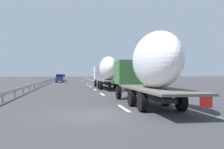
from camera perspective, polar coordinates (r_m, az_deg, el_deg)
The scene contains 19 objects.
ground_plane at distance 53.09m, azimuth -7.66°, elevation -2.00°, with size 260.00×260.00×0.00m, color #38383A.
lane_stripe_0 at distance 15.48m, azimuth 2.53°, elevation -7.36°, with size 3.20×0.20×0.01m, color white.
lane_stripe_1 at distance 25.72m, azimuth -2.15°, elevation -4.34°, with size 3.20×0.20×0.01m, color white.
lane_stripe_2 at distance 33.19m, azimuth -3.71°, elevation -3.31°, with size 3.20×0.20×0.01m, color white.
lane_stripe_3 at distance 41.31m, azimuth -4.77°, elevation -2.62°, with size 3.20×0.20×0.01m, color white.
lane_stripe_4 at distance 48.89m, azimuth -5.43°, elevation -2.18°, with size 3.20×0.20×0.01m, color white.
lane_stripe_5 at distance 66.27m, azimuth -6.38°, elevation -1.55°, with size 3.20×0.20×0.01m, color white.
lane_stripe_6 at distance 78.74m, azimuth -6.81°, elevation -1.28°, with size 3.20×0.20×0.01m, color white.
edge_line_right at distance 58.46m, azimuth -2.38°, elevation -1.79°, with size 110.00×0.20×0.01m, color white.
truck_lead at distance 35.38m, azimuth -1.12°, elevation 0.83°, with size 13.98×2.55×4.27m.
truck_trailing at distance 16.53m, azimuth 8.14°, elevation 1.82°, with size 12.84×2.55×4.47m.
car_white_van at distance 71.92m, azimuth -10.85°, elevation -0.67°, with size 4.45×1.74×1.86m.
car_blue_sedan at distance 61.64m, azimuth -11.39°, elevation -0.82°, with size 4.22×1.76×1.88m.
road_sign at distance 59.20m, azimuth -1.30°, elevation 0.38°, with size 0.10×0.90×3.20m.
tree_0 at distance 84.60m, azimuth -1.51°, elevation 1.97°, with size 2.84×2.84×7.34m.
tree_1 at distance 84.01m, azimuth -1.38°, elevation 1.11°, with size 3.91×3.91×5.52m.
tree_2 at distance 85.53m, azimuth -0.04°, elevation 1.86°, with size 3.97×3.97×7.33m.
tree_3 at distance 42.99m, azimuth 7.78°, elevation 3.27°, with size 3.95×3.95×7.31m.
guardrail_median at distance 56.25m, azimuth -13.86°, elevation -1.29°, with size 94.00×0.10×0.76m.
Camera 1 is at (-13.03, 1.28, 2.04)m, focal length 41.80 mm.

